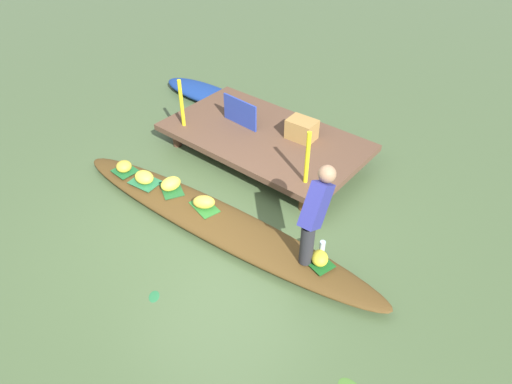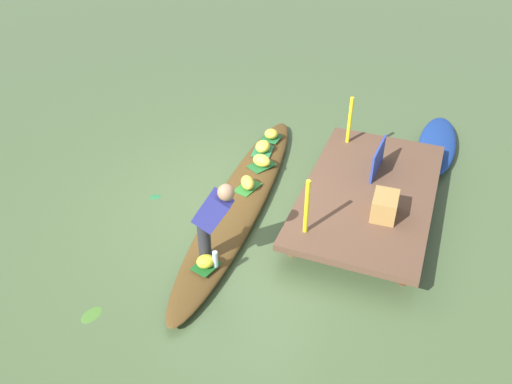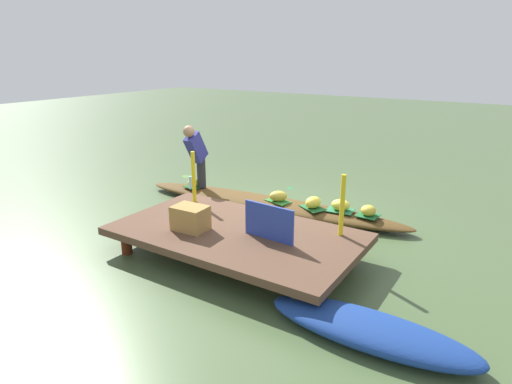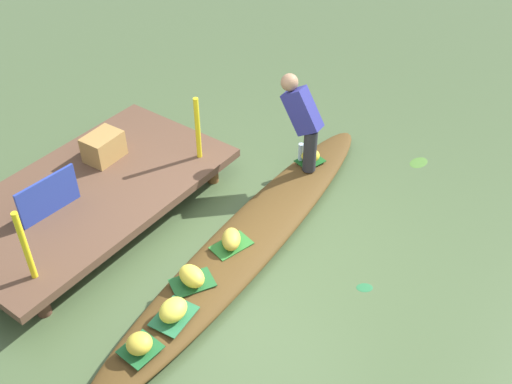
{
  "view_description": "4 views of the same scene",
  "coord_description": "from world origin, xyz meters",
  "px_view_note": "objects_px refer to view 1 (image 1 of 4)",
  "views": [
    {
      "loc": [
        3.18,
        -3.07,
        4.16
      ],
      "look_at": [
        0.24,
        0.54,
        0.39
      ],
      "focal_mm": 31.62,
      "sensor_mm": 36.0,
      "label": 1
    },
    {
      "loc": [
        5.78,
        2.46,
        4.87
      ],
      "look_at": [
        -0.08,
        0.22,
        0.28
      ],
      "focal_mm": 37.69,
      "sensor_mm": 36.0,
      "label": 2
    },
    {
      "loc": [
        -3.64,
        6.04,
        2.58
      ],
      "look_at": [
        -0.07,
        0.46,
        0.45
      ],
      "focal_mm": 30.63,
      "sensor_mm": 36.0,
      "label": 3
    },
    {
      "loc": [
        -3.73,
        -2.84,
        4.58
      ],
      "look_at": [
        0.4,
        0.18,
        0.43
      ],
      "focal_mm": 42.43,
      "sensor_mm": 36.0,
      "label": 4
    }
  ],
  "objects_px": {
    "vendor_person": "(315,212)",
    "banana_bunch_0": "(171,184)",
    "moored_boat": "(206,94)",
    "banana_bunch_4": "(144,177)",
    "market_banner": "(240,112)",
    "banana_bunch_2": "(204,202)",
    "water_bottle": "(322,249)",
    "vendor_boat": "(216,221)",
    "produce_crate": "(302,129)",
    "banana_bunch_1": "(320,258)",
    "banana_bunch_3": "(124,166)"
  },
  "relations": [
    {
      "from": "vendor_person",
      "to": "banana_bunch_0",
      "type": "bearing_deg",
      "value": -174.99
    },
    {
      "from": "moored_boat",
      "to": "banana_bunch_4",
      "type": "xyz_separation_m",
      "value": [
        1.38,
        -2.67,
        0.18
      ]
    },
    {
      "from": "vendor_person",
      "to": "market_banner",
      "type": "relative_size",
      "value": 1.69
    },
    {
      "from": "banana_bunch_0",
      "to": "banana_bunch_2",
      "type": "relative_size",
      "value": 0.99
    },
    {
      "from": "banana_bunch_4",
      "to": "moored_boat",
      "type": "bearing_deg",
      "value": 117.35
    },
    {
      "from": "vendor_person",
      "to": "water_bottle",
      "type": "relative_size",
      "value": 5.02
    },
    {
      "from": "vendor_boat",
      "to": "banana_bunch_0",
      "type": "bearing_deg",
      "value": 175.35
    },
    {
      "from": "vendor_boat",
      "to": "produce_crate",
      "type": "xyz_separation_m",
      "value": [
        -0.08,
        2.05,
        0.43
      ]
    },
    {
      "from": "banana_bunch_2",
      "to": "water_bottle",
      "type": "height_order",
      "value": "water_bottle"
    },
    {
      "from": "banana_bunch_2",
      "to": "market_banner",
      "type": "relative_size",
      "value": 0.42
    },
    {
      "from": "banana_bunch_1",
      "to": "water_bottle",
      "type": "height_order",
      "value": "water_bottle"
    },
    {
      "from": "banana_bunch_3",
      "to": "banana_bunch_4",
      "type": "relative_size",
      "value": 0.78
    },
    {
      "from": "banana_bunch_0",
      "to": "banana_bunch_4",
      "type": "distance_m",
      "value": 0.43
    },
    {
      "from": "vendor_boat",
      "to": "water_bottle",
      "type": "distance_m",
      "value": 1.5
    },
    {
      "from": "banana_bunch_1",
      "to": "water_bottle",
      "type": "xyz_separation_m",
      "value": [
        -0.04,
        0.11,
        0.03
      ]
    },
    {
      "from": "banana_bunch_1",
      "to": "vendor_person",
      "type": "relative_size",
      "value": 0.19
    },
    {
      "from": "moored_boat",
      "to": "banana_bunch_3",
      "type": "relative_size",
      "value": 8.75
    },
    {
      "from": "vendor_boat",
      "to": "banana_bunch_3",
      "type": "height_order",
      "value": "banana_bunch_3"
    },
    {
      "from": "banana_bunch_0",
      "to": "banana_bunch_2",
      "type": "height_order",
      "value": "banana_bunch_0"
    },
    {
      "from": "banana_bunch_1",
      "to": "market_banner",
      "type": "distance_m",
      "value": 3.06
    },
    {
      "from": "moored_boat",
      "to": "vendor_person",
      "type": "relative_size",
      "value": 1.69
    },
    {
      "from": "market_banner",
      "to": "banana_bunch_0",
      "type": "bearing_deg",
      "value": -79.28
    },
    {
      "from": "banana_bunch_4",
      "to": "produce_crate",
      "type": "xyz_separation_m",
      "value": [
        1.21,
        2.17,
        0.24
      ]
    },
    {
      "from": "water_bottle",
      "to": "vendor_person",
      "type": "bearing_deg",
      "value": -150.49
    },
    {
      "from": "moored_boat",
      "to": "vendor_person",
      "type": "bearing_deg",
      "value": -31.31
    },
    {
      "from": "water_bottle",
      "to": "produce_crate",
      "type": "xyz_separation_m",
      "value": [
        -1.53,
        1.78,
        0.21
      ]
    },
    {
      "from": "market_banner",
      "to": "produce_crate",
      "type": "height_order",
      "value": "market_banner"
    },
    {
      "from": "market_banner",
      "to": "vendor_person",
      "type": "bearing_deg",
      "value": -29.03
    },
    {
      "from": "vendor_boat",
      "to": "market_banner",
      "type": "distance_m",
      "value": 2.13
    },
    {
      "from": "moored_boat",
      "to": "produce_crate",
      "type": "distance_m",
      "value": 2.66
    },
    {
      "from": "banana_bunch_2",
      "to": "vendor_boat",
      "type": "bearing_deg",
      "value": -6.7
    },
    {
      "from": "banana_bunch_4",
      "to": "water_bottle",
      "type": "distance_m",
      "value": 2.77
    },
    {
      "from": "produce_crate",
      "to": "vendor_boat",
      "type": "bearing_deg",
      "value": -87.87
    },
    {
      "from": "banana_bunch_3",
      "to": "water_bottle",
      "type": "relative_size",
      "value": 0.97
    },
    {
      "from": "market_banner",
      "to": "produce_crate",
      "type": "bearing_deg",
      "value": 19.15
    },
    {
      "from": "banana_bunch_4",
      "to": "vendor_person",
      "type": "height_order",
      "value": "vendor_person"
    },
    {
      "from": "banana_bunch_0",
      "to": "banana_bunch_2",
      "type": "bearing_deg",
      "value": 1.2
    },
    {
      "from": "moored_boat",
      "to": "banana_bunch_2",
      "type": "xyz_separation_m",
      "value": [
        2.42,
        -2.52,
        0.18
      ]
    },
    {
      "from": "vendor_person",
      "to": "produce_crate",
      "type": "relative_size",
      "value": 2.7
    },
    {
      "from": "banana_bunch_2",
      "to": "produce_crate",
      "type": "relative_size",
      "value": 0.67
    },
    {
      "from": "banana_bunch_0",
      "to": "water_bottle",
      "type": "bearing_deg",
      "value": 6.29
    },
    {
      "from": "banana_bunch_1",
      "to": "market_banner",
      "type": "height_order",
      "value": "market_banner"
    },
    {
      "from": "banana_bunch_2",
      "to": "water_bottle",
      "type": "distance_m",
      "value": 1.71
    },
    {
      "from": "banana_bunch_1",
      "to": "water_bottle",
      "type": "distance_m",
      "value": 0.12
    },
    {
      "from": "moored_boat",
      "to": "banana_bunch_0",
      "type": "bearing_deg",
      "value": -55.78
    },
    {
      "from": "produce_crate",
      "to": "banana_bunch_4",
      "type": "bearing_deg",
      "value": -119.11
    },
    {
      "from": "banana_bunch_3",
      "to": "water_bottle",
      "type": "bearing_deg",
      "value": 7.16
    },
    {
      "from": "banana_bunch_1",
      "to": "water_bottle",
      "type": "relative_size",
      "value": 0.96
    },
    {
      "from": "moored_boat",
      "to": "vendor_person",
      "type": "height_order",
      "value": "vendor_person"
    },
    {
      "from": "vendor_person",
      "to": "banana_bunch_1",
      "type": "bearing_deg",
      "value": -17.77
    }
  ]
}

